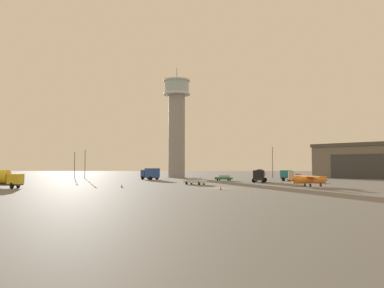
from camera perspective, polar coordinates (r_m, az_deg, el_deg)
ground_plane at (r=62.18m, az=4.13°, el=-6.81°), size 400.00×400.00×0.00m
control_tower at (r=118.45m, az=-2.38°, el=3.53°), size 8.59×8.59×35.42m
hangar at (r=124.53m, az=25.61°, el=-2.36°), size 33.73×33.49×10.41m
airplane_orange at (r=68.83m, az=17.51°, el=-5.23°), size 7.58×9.69×2.85m
truck_fuel_tanker_black at (r=84.57m, az=10.42°, el=-4.72°), size 4.14×7.15×2.93m
truck_box_blue at (r=99.02m, az=-6.46°, el=-4.54°), size 5.51×5.70×3.06m
truck_flatbed_teal at (r=92.76m, az=14.91°, el=-4.79°), size 5.70×6.14×2.60m
truck_fuel_tanker_yellow at (r=68.45m, az=-27.49°, el=-4.74°), size 6.37×3.43×3.04m
car_green at (r=92.08m, az=4.97°, el=-5.23°), size 4.51×3.19×1.37m
car_white at (r=73.08m, az=0.45°, el=-5.73°), size 4.74×3.97×1.37m
light_post_west at (r=112.76m, az=-16.23°, el=-2.55°), size 0.44×0.44×8.54m
light_post_east at (r=120.54m, az=-17.71°, el=-2.65°), size 0.44×0.44×8.21m
light_post_north at (r=114.69m, az=12.36°, el=-2.35°), size 0.44×0.44×9.58m
traffic_cone_near_left at (r=65.04m, az=-10.82°, el=-6.35°), size 0.36×0.36×0.60m
traffic_cone_near_right at (r=78.11m, az=13.72°, el=-5.81°), size 0.36×0.36×0.58m
traffic_cone_mid_apron at (r=57.72m, az=4.47°, el=-6.75°), size 0.36×0.36×0.68m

